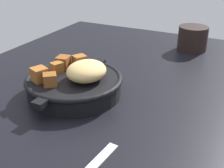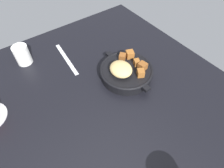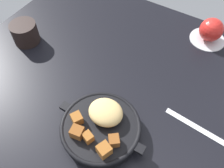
{
  "view_description": "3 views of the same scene",
  "coord_description": "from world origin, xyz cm",
  "px_view_note": "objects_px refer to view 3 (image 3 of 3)",
  "views": [
    {
      "loc": [
        53.93,
        21.05,
        31.26
      ],
      "look_at": [
        2.43,
        -4.74,
        3.38
      ],
      "focal_mm": 47.59,
      "sensor_mm": 36.0,
      "label": 1
    },
    {
      "loc": [
        -35.12,
        23.36,
        58.77
      ],
      "look_at": [
        -0.35,
        -2.03,
        7.48
      ],
      "focal_mm": 30.77,
      "sensor_mm": 36.0,
      "label": 2
    },
    {
      "loc": [
        22.37,
        -35.76,
        61.69
      ],
      "look_at": [
        0.45,
        -0.09,
        4.62
      ],
      "focal_mm": 38.87,
      "sensor_mm": 36.0,
      "label": 3
    }
  ],
  "objects_px": {
    "cast_iron_skillet": "(101,127)",
    "butter_knife": "(203,131)",
    "red_apple": "(211,30)",
    "coffee_mug_dark": "(25,33)"
  },
  "relations": [
    {
      "from": "cast_iron_skillet",
      "to": "red_apple",
      "type": "xyz_separation_m",
      "value": [
        0.13,
        0.51,
        0.02
      ]
    },
    {
      "from": "red_apple",
      "to": "coffee_mug_dark",
      "type": "bearing_deg",
      "value": -147.92
    },
    {
      "from": "cast_iron_skillet",
      "to": "butter_knife",
      "type": "bearing_deg",
      "value": 31.91
    },
    {
      "from": "red_apple",
      "to": "coffee_mug_dark",
      "type": "xyz_separation_m",
      "value": [
        -0.55,
        -0.35,
        -0.01
      ]
    },
    {
      "from": "cast_iron_skillet",
      "to": "butter_knife",
      "type": "height_order",
      "value": "cast_iron_skillet"
    },
    {
      "from": "cast_iron_skillet",
      "to": "butter_knife",
      "type": "relative_size",
      "value": 1.13
    },
    {
      "from": "coffee_mug_dark",
      "to": "cast_iron_skillet",
      "type": "bearing_deg",
      "value": -20.87
    },
    {
      "from": "cast_iron_skillet",
      "to": "coffee_mug_dark",
      "type": "relative_size",
      "value": 2.83
    },
    {
      "from": "butter_knife",
      "to": "coffee_mug_dark",
      "type": "relative_size",
      "value": 2.5
    },
    {
      "from": "cast_iron_skillet",
      "to": "butter_knife",
      "type": "distance_m",
      "value": 0.28
    }
  ]
}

